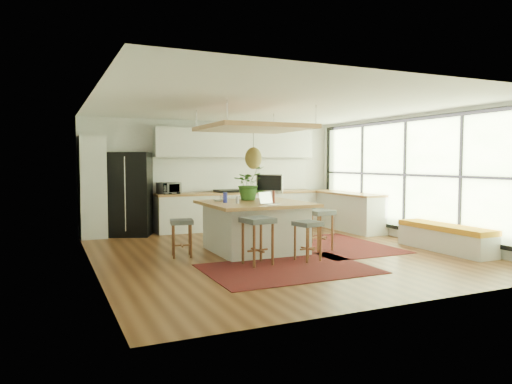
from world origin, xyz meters
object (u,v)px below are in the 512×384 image
stool_right_front (319,232)px  laptop (270,197)px  stool_near_right (308,240)px  stool_near_left (258,243)px  island (255,227)px  microwave (169,187)px  fridge (129,195)px  stool_right_back (301,226)px  island_plant (248,187)px  stool_left_side (182,237)px  monitor (269,187)px

stool_right_front → laptop: bearing=-173.8°
stool_near_right → stool_near_left: bearing=176.4°
stool_near_left → stool_near_right: size_ratio=1.16×
island → microwave: microwave is taller
fridge → microwave: size_ratio=3.83×
stool_near_left → stool_right_back: size_ratio=1.03×
stool_right_back → microwave: size_ratio=1.53×
island_plant → laptop: bearing=-91.2°
stool_right_front → stool_left_side: (-2.55, 0.47, 0.00)m
stool_right_front → stool_left_side: size_ratio=1.16×
island → monitor: (0.47, 0.34, 0.72)m
stool_left_side → microwave: bearing=80.6°
island → laptop: 0.79m
stool_near_left → stool_right_back: bearing=42.5°
laptop → stool_right_back: bearing=19.1°
stool_near_right → laptop: 1.02m
fridge → stool_left_side: size_ratio=2.87×
stool_near_left → stool_near_right: (0.91, -0.06, 0.00)m
laptop → monitor: size_ratio=0.59×
stool_near_left → laptop: (0.50, 0.57, 0.70)m
stool_near_right → island_plant: size_ratio=1.01×
stool_right_front → island_plant: (-1.08, 0.89, 0.83)m
island → stool_near_left: island is taller
stool_left_side → laptop: 1.71m
stool_right_back → stool_left_side: (-2.63, -0.38, 0.00)m
island → island_plant: size_ratio=2.78×
fridge → laptop: 3.92m
fridge → stool_right_back: size_ratio=2.50×
fridge → laptop: fridge is taller
stool_right_back → stool_right_front: bearing=-95.2°
laptop → stool_left_side: bearing=137.6°
stool_near_left → stool_right_back: (1.68, 1.54, 0.00)m
stool_right_back → laptop: bearing=-140.7°
island → stool_right_front: size_ratio=2.41×
fridge → monitor: fridge is taller
stool_near_right → stool_right_front: stool_right_front is taller
laptop → monitor: bearing=44.3°
stool_near_left → laptop: bearing=49.0°
fridge → stool_near_right: 4.70m
stool_near_left → laptop: size_ratio=2.38×
stool_near_left → stool_near_right: bearing=-3.6°
fridge → stool_right_front: bearing=-26.2°
island → monitor: size_ratio=3.33×
stool_near_left → stool_right_back: stool_near_left is taller
monitor → island_plant: bearing=-152.4°
island_plant → island: bearing=-98.2°
stool_right_front → stool_right_back: 0.85m
stool_near_right → stool_right_front: (0.69, 0.75, 0.00)m
fridge → microwave: 0.93m
microwave → fridge: bearing=162.1°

